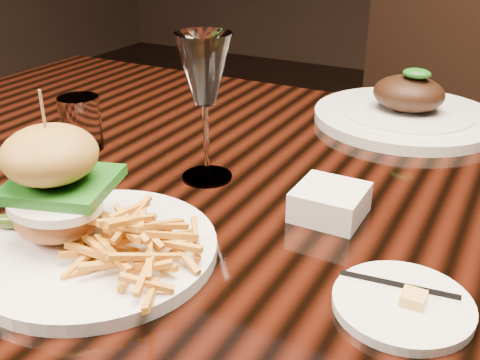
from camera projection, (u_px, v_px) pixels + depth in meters
The scene contains 8 objects.
dining_table at pixel (289, 236), 0.80m from camera, with size 1.60×0.90×0.75m.
burger_plate at pixel (87, 218), 0.60m from camera, with size 0.26×0.26×0.18m.
side_saucer at pixel (403, 304), 0.53m from camera, with size 0.13×0.13×0.02m.
ramekin at pixel (330, 202), 0.69m from camera, with size 0.08×0.08×0.04m, color white.
wine_glass at pixel (204, 74), 0.73m from camera, with size 0.07×0.07×0.20m.
water_tumbler at pixel (81, 123), 0.87m from camera, with size 0.06×0.06×0.08m, color white.
far_dish at pixel (406, 112), 0.99m from camera, with size 0.32×0.32×0.10m.
chair_far at pixel (402, 129), 1.57m from camera, with size 0.61×0.61×0.95m.
Camera 1 is at (0.26, -0.63, 1.09)m, focal length 42.00 mm.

